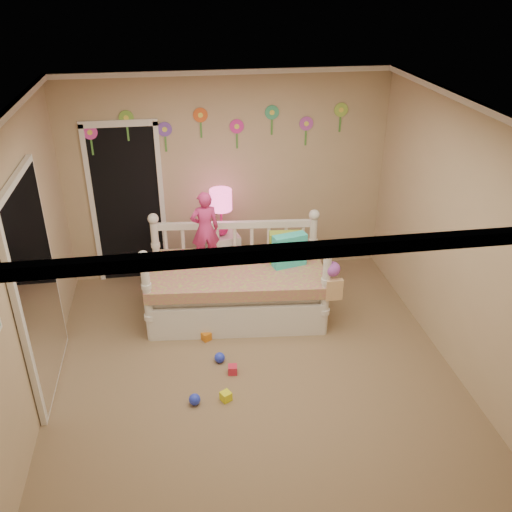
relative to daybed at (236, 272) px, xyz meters
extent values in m
cube|color=#7F684C|center=(0.04, -1.19, -0.55)|extent=(4.00, 4.50, 0.01)
cube|color=white|center=(0.04, -1.19, 2.05)|extent=(4.00, 4.50, 0.01)
cube|color=tan|center=(0.04, 1.06, 0.75)|extent=(4.00, 0.01, 2.60)
cube|color=tan|center=(-1.96, -1.19, 0.75)|extent=(0.01, 4.50, 2.60)
cube|color=tan|center=(2.04, -1.19, 0.75)|extent=(0.01, 4.50, 2.60)
cube|color=#26C0B4|center=(0.60, -0.05, 0.25)|extent=(0.40, 0.22, 0.38)
cube|color=#9ABC39|center=(0.59, 0.05, 0.24)|extent=(0.40, 0.18, 0.36)
imported|color=#CC2E77|center=(-0.32, 0.14, 0.50)|extent=(0.34, 0.24, 0.88)
cube|color=white|center=(-0.09, 0.72, -0.21)|extent=(0.45, 0.38, 0.68)
sphere|color=#E91F82|center=(-0.09, 0.72, 0.21)|extent=(0.16, 0.16, 0.16)
cylinder|color=#E91F82|center=(-0.09, 0.72, 0.38)|extent=(0.03, 0.03, 0.34)
cylinder|color=#FF4C9F|center=(-0.09, 0.72, 0.60)|extent=(0.27, 0.27, 0.25)
cube|color=black|center=(-1.21, 1.04, 0.49)|extent=(0.90, 0.04, 2.07)
cube|color=white|center=(-1.92, -0.89, 0.50)|extent=(0.07, 1.30, 2.10)
camera|label=1|loc=(-0.62, -5.43, 3.10)|focal=38.67mm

